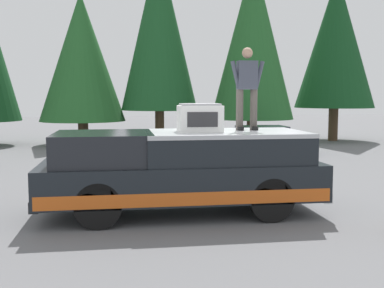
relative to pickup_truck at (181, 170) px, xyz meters
The scene contains 9 objects.
ground_plane 1.24m from the pickup_truck, 57.49° to the right, with size 90.00×90.00×0.00m, color slate.
pickup_truck is the anchor object (origin of this frame).
compressor_unit 1.12m from the pickup_truck, 106.14° to the right, with size 0.65×0.84×0.56m.
person_on_truck_bed 2.20m from the pickup_truck, 80.32° to the right, with size 0.29×0.72×1.69m.
parked_car_navy 9.83m from the pickup_truck, 25.91° to the right, with size 1.64×4.10×1.16m.
conifer_far_left 17.77m from the pickup_truck, 34.97° to the right, with size 4.07×4.07×8.59m.
conifer_left 14.49m from the pickup_truck, 21.60° to the right, with size 3.97×3.97×8.92m.
conifer_center_left 14.50m from the pickup_truck, ahead, with size 3.68×3.68×9.52m.
conifer_center_right 14.76m from the pickup_truck, 11.95° to the left, with size 4.08×4.08×7.24m.
Camera 1 is at (-9.71, 1.93, 2.36)m, focal length 44.11 mm.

